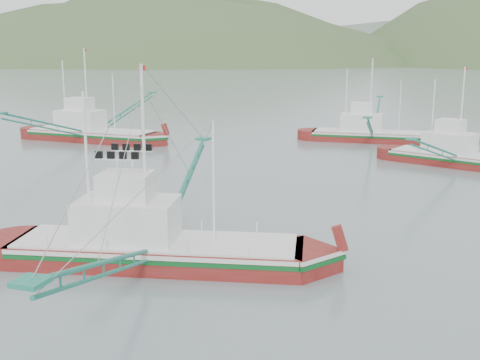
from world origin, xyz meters
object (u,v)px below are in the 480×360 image
(bg_boat_left, at_px, (90,128))
(bg_boat_far, at_px, (372,129))
(main_boat, at_px, (153,228))
(bg_boat_right, at_px, (463,146))

(bg_boat_left, distance_m, bg_boat_far, 33.76)
(main_boat, distance_m, bg_boat_right, 36.71)
(main_boat, xyz_separation_m, bg_boat_left, (-26.13, 35.57, -0.36))
(main_boat, distance_m, bg_boat_far, 46.24)
(main_boat, bearing_deg, bg_boat_right, 52.79)
(bg_boat_left, relative_size, bg_boat_far, 1.11)
(main_boat, relative_size, bg_boat_right, 1.14)
(main_boat, bearing_deg, bg_boat_left, 114.74)
(main_boat, relative_size, bg_boat_left, 0.93)
(bg_boat_left, relative_size, bg_boat_right, 1.22)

